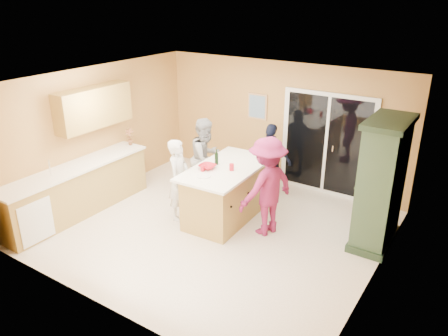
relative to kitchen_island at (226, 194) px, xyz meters
The scene contains 22 objects.
floor 0.66m from the kitchen_island, 86.27° to the right, with size 5.50×5.50×0.00m, color white.
ceiling 2.17m from the kitchen_island, 86.27° to the right, with size 5.50×5.00×0.10m, color white.
wall_back 2.21m from the kitchen_island, 89.17° to the left, with size 5.50×0.10×2.60m, color #DCB95A.
wall_front 3.07m from the kitchen_island, 89.43° to the right, with size 5.50×0.10×2.60m, color #DCB95A.
wall_left 2.88m from the kitchen_island, behind, with size 0.10×5.00×2.60m, color #DCB95A.
wall_right 2.94m from the kitchen_island, ahead, with size 0.10×5.00×2.60m, color #DCB95A.
left_cabinet_run 2.85m from the kitchen_island, 148.11° to the right, with size 0.65×3.05×1.24m.
upper_cabinets 2.98m from the kitchen_island, 165.57° to the right, with size 0.35×1.60×0.75m, color #A48440.
sliding_door 2.35m from the kitchen_island, 61.76° to the left, with size 1.90×0.07×2.10m.
framed_picture 2.37m from the kitchen_island, 104.43° to the left, with size 0.46×0.04×0.56m.
kitchen_island is the anchor object (origin of this frame).
green_hutch 2.66m from the kitchen_island, 13.98° to the left, with size 0.61×1.16×2.13m.
woman_white 0.90m from the kitchen_island, 147.66° to the right, with size 0.55×0.36×1.51m, color silver.
woman_grey 1.04m from the kitchen_island, 147.10° to the left, with size 0.80×0.62×1.64m, color #9E9EA1.
woman_navy 1.38m from the kitchen_island, 81.79° to the left, with size 0.88×0.36×1.49m, color #161E32.
woman_magenta 0.93m from the kitchen_island, ahead, with size 1.11×0.64×1.72m, color #9A2153.
serving_bowl 0.67m from the kitchen_island, 134.12° to the right, with size 0.29×0.29×0.07m, color red.
tulip_vase 2.51m from the kitchen_island, behind, with size 0.19×0.13×0.36m, color red.
tumbler_near 0.62m from the kitchen_island, 27.70° to the right, with size 0.08×0.08×0.12m, color red.
tumbler_far 0.74m from the kitchen_island, 122.00° to the right, with size 0.07×0.07×0.10m, color red.
wine_bottle 0.68m from the kitchen_island, behind, with size 0.07×0.07×0.29m.
white_plate 0.79m from the kitchen_island, 99.41° to the right, with size 0.25×0.25×0.02m, color white.
Camera 1 is at (3.85, -5.56, 3.92)m, focal length 35.00 mm.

